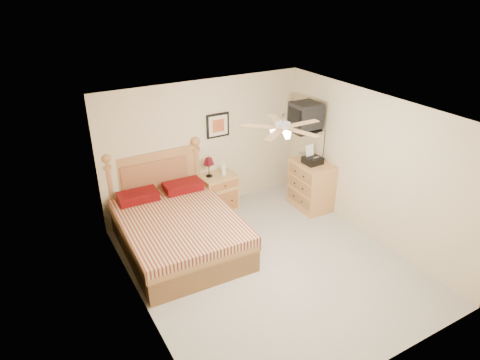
% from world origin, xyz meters
% --- Properties ---
extents(floor, '(4.50, 4.50, 0.00)m').
position_xyz_m(floor, '(0.00, 0.00, 0.00)').
color(floor, '#A8A297').
rests_on(floor, ground).
extents(ceiling, '(4.00, 4.50, 0.04)m').
position_xyz_m(ceiling, '(0.00, 0.00, 2.50)').
color(ceiling, white).
rests_on(ceiling, ground).
extents(wall_back, '(4.00, 0.04, 2.50)m').
position_xyz_m(wall_back, '(0.00, 2.25, 1.25)').
color(wall_back, beige).
rests_on(wall_back, ground).
extents(wall_front, '(4.00, 0.04, 2.50)m').
position_xyz_m(wall_front, '(0.00, -2.25, 1.25)').
color(wall_front, beige).
rests_on(wall_front, ground).
extents(wall_left, '(0.04, 4.50, 2.50)m').
position_xyz_m(wall_left, '(-2.00, 0.00, 1.25)').
color(wall_left, beige).
rests_on(wall_left, ground).
extents(wall_right, '(0.04, 4.50, 2.50)m').
position_xyz_m(wall_right, '(2.00, 0.00, 1.25)').
color(wall_right, beige).
rests_on(wall_right, ground).
extents(bed, '(1.82, 2.35, 1.49)m').
position_xyz_m(bed, '(-1.05, 1.12, 0.74)').
color(bed, '#AB7344').
rests_on(bed, ground).
extents(nightstand, '(0.69, 0.54, 0.71)m').
position_xyz_m(nightstand, '(0.13, 2.00, 0.36)').
color(nightstand, '#B7864B').
rests_on(nightstand, ground).
extents(table_lamp, '(0.27, 0.27, 0.38)m').
position_xyz_m(table_lamp, '(-0.03, 2.05, 0.91)').
color(table_lamp, '#550D18').
rests_on(table_lamp, nightstand).
extents(lotion_bottle, '(0.12, 0.12, 0.25)m').
position_xyz_m(lotion_bottle, '(0.24, 1.98, 0.84)').
color(lotion_bottle, white).
rests_on(lotion_bottle, nightstand).
extents(framed_picture, '(0.46, 0.04, 0.46)m').
position_xyz_m(framed_picture, '(0.27, 2.23, 1.62)').
color(framed_picture, black).
rests_on(framed_picture, wall_back).
extents(dresser, '(0.59, 0.82, 0.95)m').
position_xyz_m(dresser, '(1.73, 1.17, 0.48)').
color(dresser, tan).
rests_on(dresser, ground).
extents(fax_machine, '(0.32, 0.34, 0.34)m').
position_xyz_m(fax_machine, '(1.69, 1.15, 1.12)').
color(fax_machine, black).
rests_on(fax_machine, dresser).
extents(magazine_lower, '(0.26, 0.31, 0.03)m').
position_xyz_m(magazine_lower, '(1.66, 1.48, 0.96)').
color(magazine_lower, '#BEB494').
rests_on(magazine_lower, dresser).
extents(magazine_upper, '(0.23, 0.29, 0.02)m').
position_xyz_m(magazine_upper, '(1.68, 1.50, 0.99)').
color(magazine_upper, gray).
rests_on(magazine_upper, magazine_lower).
extents(wall_tv, '(0.56, 0.46, 0.58)m').
position_xyz_m(wall_tv, '(1.75, 1.34, 1.81)').
color(wall_tv, black).
rests_on(wall_tv, wall_right).
extents(ceiling_fan, '(1.14, 1.14, 0.28)m').
position_xyz_m(ceiling_fan, '(0.00, -0.20, 2.36)').
color(ceiling_fan, silver).
rests_on(ceiling_fan, ceiling).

